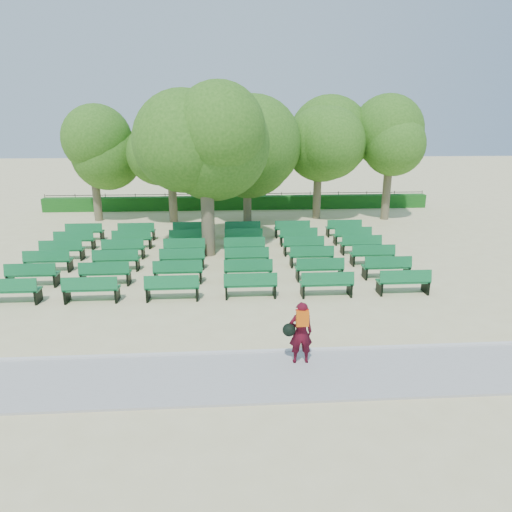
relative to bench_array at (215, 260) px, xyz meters
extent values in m
plane|color=beige|center=(1.39, -1.89, -0.09)|extent=(120.00, 120.00, 0.00)
cube|color=#A4A39F|center=(1.39, -9.29, -0.06)|extent=(30.00, 2.20, 0.06)
cube|color=silver|center=(1.39, -8.14, -0.04)|extent=(30.00, 0.12, 0.10)
cube|color=#175618|center=(1.39, 12.11, 0.36)|extent=(26.00, 0.70, 0.90)
cube|color=#116633|center=(0.00, 0.01, 0.36)|extent=(1.83, 0.55, 0.06)
cube|color=#116633|center=(0.00, -0.20, 0.61)|extent=(1.82, 0.19, 0.42)
cylinder|color=brown|center=(-0.29, 1.15, 1.70)|extent=(0.59, 0.59, 3.59)
ellipsoid|color=#366A1C|center=(-0.29, 1.15, 4.84)|extent=(4.86, 4.86, 4.38)
imported|color=#440916|center=(2.29, -8.72, 0.77)|extent=(0.59, 0.39, 1.60)
cube|color=#DF560B|center=(2.29, -8.90, 1.23)|extent=(0.30, 0.15, 0.37)
sphere|color=black|center=(1.99, -8.77, 0.87)|extent=(0.32, 0.32, 0.32)
camera|label=1|loc=(0.52, -18.78, 5.75)|focal=32.00mm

